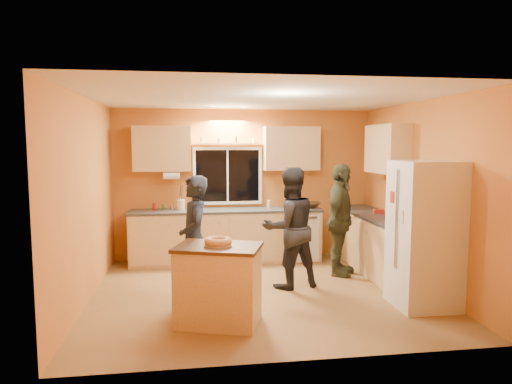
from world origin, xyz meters
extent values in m
plane|color=brown|center=(0.00, 0.00, 0.00)|extent=(4.50, 4.50, 0.00)
cube|color=#C87A33|center=(0.00, 2.00, 1.30)|extent=(4.50, 0.04, 2.60)
cube|color=#C87A33|center=(0.00, -2.00, 1.30)|extent=(4.50, 0.04, 2.60)
cube|color=#C87A33|center=(-2.25, 0.00, 1.30)|extent=(0.04, 4.00, 2.60)
cube|color=#C87A33|center=(2.25, 0.00, 1.30)|extent=(0.04, 4.00, 2.60)
cube|color=white|center=(0.00, 0.00, 2.60)|extent=(4.50, 4.00, 0.02)
cube|color=black|center=(-0.30, 1.99, 1.45)|extent=(1.10, 0.02, 0.90)
cube|color=white|center=(-0.30, 1.97, 1.45)|extent=(1.20, 0.04, 1.00)
cube|color=tan|center=(-1.40, 1.83, 1.92)|extent=(0.95, 0.33, 0.75)
cube|color=tan|center=(0.80, 1.83, 1.92)|extent=(0.95, 0.33, 0.75)
cube|color=tan|center=(2.08, 0.80, 1.92)|extent=(0.33, 1.00, 0.75)
cylinder|color=silver|center=(-1.25, 1.72, 1.48)|extent=(0.27, 0.12, 0.12)
cube|color=tan|center=(-0.35, 1.70, 0.43)|extent=(3.20, 0.60, 0.86)
cube|color=#282B2D|center=(-0.35, 1.70, 0.88)|extent=(3.24, 0.62, 0.04)
cube|color=tan|center=(1.95, 1.70, 0.43)|extent=(0.60, 0.60, 0.86)
cube|color=#282B2D|center=(1.95, 1.70, 0.88)|extent=(0.62, 0.62, 0.04)
cube|color=tan|center=(1.95, 0.50, 0.43)|extent=(0.60, 1.80, 0.86)
cube|color=#282B2D|center=(1.95, 0.50, 0.88)|extent=(0.62, 1.84, 0.04)
cube|color=silver|center=(1.89, -0.80, 0.90)|extent=(0.72, 0.70, 1.80)
cube|color=tan|center=(-0.65, -1.00, 0.43)|extent=(1.02, 0.83, 0.86)
cube|color=#321E10|center=(-0.65, -1.00, 0.87)|extent=(1.07, 0.88, 0.04)
torus|color=tan|center=(-0.65, -1.00, 0.93)|extent=(0.31, 0.31, 0.09)
imported|color=black|center=(-0.90, -0.24, 0.81)|extent=(0.46, 0.63, 1.61)
imported|color=black|center=(0.42, 0.18, 0.84)|extent=(0.95, 0.82, 1.68)
imported|color=#333622|center=(1.30, 0.65, 0.86)|extent=(0.87, 1.08, 1.71)
imported|color=#321E10|center=(1.10, 1.70, 0.95)|extent=(0.48, 0.48, 0.09)
cylinder|color=beige|center=(-1.11, 1.76, 0.99)|extent=(0.14, 0.14, 0.17)
imported|color=gray|center=(1.91, -0.04, 1.06)|extent=(0.30, 0.26, 0.33)
cube|color=maroon|center=(2.01, 0.87, 0.94)|extent=(0.18, 0.15, 0.07)
camera|label=1|loc=(-0.94, -5.94, 2.00)|focal=32.00mm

